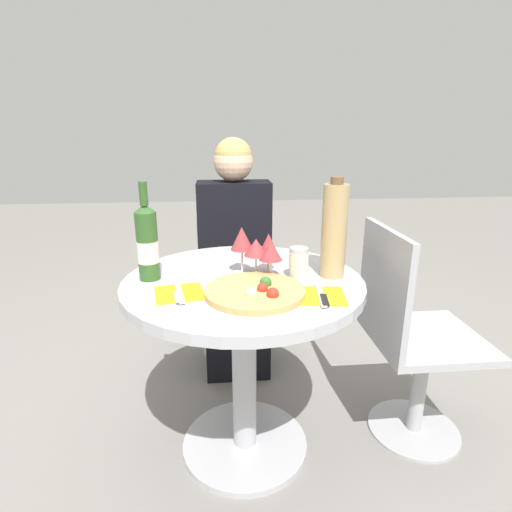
{
  "coord_description": "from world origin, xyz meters",
  "views": [
    {
      "loc": [
        -0.08,
        -1.32,
        1.22
      ],
      "look_at": [
        0.04,
        -0.06,
        0.82
      ],
      "focal_mm": 28.0,
      "sensor_mm": 36.0,
      "label": 1
    }
  ],
  "objects_px": {
    "dining_table": "(244,325)",
    "pizza_large": "(256,292)",
    "chair_behind_diner": "(235,276)",
    "seated_diner": "(236,266)",
    "chair_empty_side": "(410,340)",
    "wine_bottle": "(147,243)",
    "tall_carafe": "(334,230)"
  },
  "relations": [
    {
      "from": "pizza_large",
      "to": "wine_bottle",
      "type": "height_order",
      "value": "wine_bottle"
    },
    {
      "from": "tall_carafe",
      "to": "seated_diner",
      "type": "bearing_deg",
      "value": 115.25
    },
    {
      "from": "seated_diner",
      "to": "wine_bottle",
      "type": "distance_m",
      "value": 0.79
    },
    {
      "from": "seated_diner",
      "to": "pizza_large",
      "type": "xyz_separation_m",
      "value": [
        0.03,
        -0.83,
        0.19
      ]
    },
    {
      "from": "dining_table",
      "to": "chair_behind_diner",
      "type": "bearing_deg",
      "value": 89.9
    },
    {
      "from": "dining_table",
      "to": "tall_carafe",
      "type": "bearing_deg",
      "value": 0.79
    },
    {
      "from": "wine_bottle",
      "to": "chair_behind_diner",
      "type": "bearing_deg",
      "value": 67.39
    },
    {
      "from": "dining_table",
      "to": "pizza_large",
      "type": "distance_m",
      "value": 0.25
    },
    {
      "from": "pizza_large",
      "to": "tall_carafe",
      "type": "relative_size",
      "value": 0.91
    },
    {
      "from": "chair_behind_diner",
      "to": "dining_table",
      "type": "bearing_deg",
      "value": 89.9
    },
    {
      "from": "chair_empty_side",
      "to": "dining_table",
      "type": "bearing_deg",
      "value": -88.03
    },
    {
      "from": "seated_diner",
      "to": "tall_carafe",
      "type": "xyz_separation_m",
      "value": [
        0.32,
        -0.67,
        0.35
      ]
    },
    {
      "from": "wine_bottle",
      "to": "tall_carafe",
      "type": "bearing_deg",
      "value": -2.12
    },
    {
      "from": "chair_empty_side",
      "to": "wine_bottle",
      "type": "distance_m",
      "value": 1.07
    },
    {
      "from": "pizza_large",
      "to": "wine_bottle",
      "type": "xyz_separation_m",
      "value": [
        -0.35,
        0.18,
        0.12
      ]
    },
    {
      "from": "chair_behind_diner",
      "to": "chair_empty_side",
      "type": "height_order",
      "value": "same"
    },
    {
      "from": "seated_diner",
      "to": "chair_empty_side",
      "type": "relative_size",
      "value": 1.35
    },
    {
      "from": "chair_behind_diner",
      "to": "tall_carafe",
      "type": "xyz_separation_m",
      "value": [
        0.32,
        -0.81,
        0.46
      ]
    },
    {
      "from": "chair_empty_side",
      "to": "chair_behind_diner",
      "type": "bearing_deg",
      "value": -140.42
    },
    {
      "from": "chair_behind_diner",
      "to": "pizza_large",
      "type": "distance_m",
      "value": 1.01
    },
    {
      "from": "seated_diner",
      "to": "chair_empty_side",
      "type": "distance_m",
      "value": 0.93
    },
    {
      "from": "chair_behind_diner",
      "to": "tall_carafe",
      "type": "relative_size",
      "value": 2.53
    },
    {
      "from": "dining_table",
      "to": "tall_carafe",
      "type": "relative_size",
      "value": 2.41
    },
    {
      "from": "chair_empty_side",
      "to": "pizza_large",
      "type": "height_order",
      "value": "chair_empty_side"
    },
    {
      "from": "seated_diner",
      "to": "pizza_large",
      "type": "distance_m",
      "value": 0.85
    },
    {
      "from": "chair_empty_side",
      "to": "pizza_large",
      "type": "distance_m",
      "value": 0.72
    },
    {
      "from": "tall_carafe",
      "to": "wine_bottle",
      "type": "bearing_deg",
      "value": 177.88
    },
    {
      "from": "dining_table",
      "to": "chair_empty_side",
      "type": "distance_m",
      "value": 0.67
    },
    {
      "from": "dining_table",
      "to": "chair_empty_side",
      "type": "height_order",
      "value": "chair_empty_side"
    },
    {
      "from": "chair_behind_diner",
      "to": "seated_diner",
      "type": "bearing_deg",
      "value": 90.0
    },
    {
      "from": "pizza_large",
      "to": "wine_bottle",
      "type": "relative_size",
      "value": 0.94
    },
    {
      "from": "wine_bottle",
      "to": "chair_empty_side",
      "type": "bearing_deg",
      "value": -0.33
    }
  ]
}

